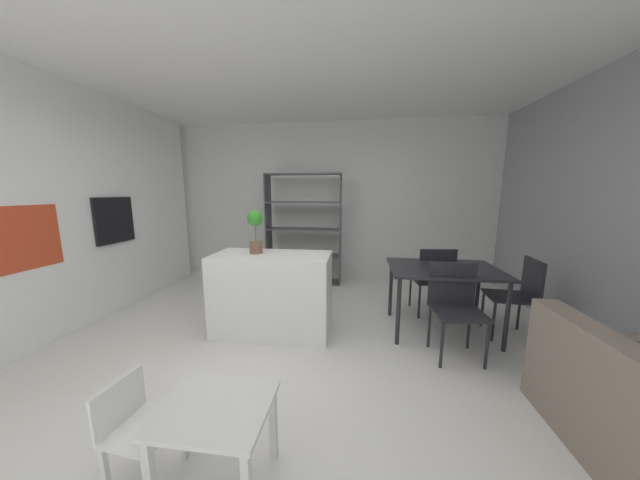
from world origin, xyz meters
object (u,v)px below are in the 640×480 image
object	(u,v)px
dining_chair_near	(455,301)
child_table	(216,420)
child_chair_left	(135,423)
built_in_oven	(114,220)
dining_table	(443,274)
dining_chair_window_side	(520,291)
kitchen_island	(272,294)
open_bookshelf	(301,234)
dining_chair_far	(434,275)
potted_plant_on_island	(255,228)

from	to	relation	value
dining_chair_near	child_table	bearing A→B (deg)	-141.41
child_chair_left	built_in_oven	bearing A→B (deg)	48.55
child_chair_left	dining_table	size ratio (longest dim) A/B	0.48
built_in_oven	dining_chair_window_side	distance (m)	4.99
child_table	kitchen_island	bearing A→B (deg)	97.38
open_bookshelf	dining_chair_far	size ratio (longest dim) A/B	2.11
potted_plant_on_island	dining_chair_near	bearing A→B (deg)	-6.35
open_bookshelf	kitchen_island	bearing A→B (deg)	-88.75
child_table	child_chair_left	world-z (taller)	child_chair_left
dining_chair_far	potted_plant_on_island	bearing A→B (deg)	11.05
dining_table	open_bookshelf	bearing A→B (deg)	140.47
dining_table	dining_chair_far	world-z (taller)	dining_chair_far
kitchen_island	open_bookshelf	distance (m)	1.91
child_chair_left	dining_chair_window_side	world-z (taller)	dining_chair_window_side
kitchen_island	dining_chair_near	xyz separation A→B (m)	(1.90, -0.19, 0.09)
kitchen_island	dining_chair_near	world-z (taller)	kitchen_island
child_table	dining_chair_near	xyz separation A→B (m)	(1.67, 1.56, 0.14)
child_chair_left	dining_chair_far	world-z (taller)	dining_chair_far
dining_chair_window_side	dining_chair_far	size ratio (longest dim) A/B	0.98
potted_plant_on_island	dining_chair_far	size ratio (longest dim) A/B	0.53
built_in_oven	dining_table	world-z (taller)	built_in_oven
built_in_oven	child_chair_left	distance (m)	3.03
kitchen_island	dining_chair_far	distance (m)	2.04
kitchen_island	open_bookshelf	size ratio (longest dim) A/B	0.68
dining_table	dining_chair_near	bearing A→B (deg)	-90.92
kitchen_island	child_chair_left	size ratio (longest dim) A/B	2.30
potted_plant_on_island	child_table	size ratio (longest dim) A/B	0.85
open_bookshelf	child_table	size ratio (longest dim) A/B	3.36
kitchen_island	dining_chair_far	bearing A→B (deg)	20.02
child_table	open_bookshelf	bearing A→B (deg)	94.23
dining_table	dining_chair_near	world-z (taller)	dining_chair_near
open_bookshelf	dining_chair_far	bearing A→B (deg)	-30.80
child_chair_left	kitchen_island	bearing A→B (deg)	-3.11
built_in_oven	child_chair_left	xyz separation A→B (m)	(1.97, -2.11, -0.90)
open_bookshelf	dining_table	size ratio (longest dim) A/B	1.62
built_in_oven	potted_plant_on_island	size ratio (longest dim) A/B	1.25
dining_chair_window_side	kitchen_island	bearing A→B (deg)	-80.36
open_bookshelf	built_in_oven	bearing A→B (deg)	-145.73
child_table	dining_chair_far	world-z (taller)	dining_chair_far
child_table	dining_chair_near	size ratio (longest dim) A/B	0.63
dining_chair_window_side	dining_chair_far	bearing A→B (deg)	-115.11
built_in_oven	child_chair_left	size ratio (longest dim) A/B	1.06
potted_plant_on_island	child_table	bearing A→B (deg)	-76.99
open_bookshelf	dining_table	world-z (taller)	open_bookshelf
child_table	dining_table	distance (m)	2.63
built_in_oven	dining_table	size ratio (longest dim) A/B	0.51
potted_plant_on_island	dining_chair_near	distance (m)	2.19
child_table	dining_chair_window_side	world-z (taller)	dining_chair_window_side
child_chair_left	dining_chair_near	xyz separation A→B (m)	(2.16, 1.55, 0.22)
built_in_oven	kitchen_island	world-z (taller)	built_in_oven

